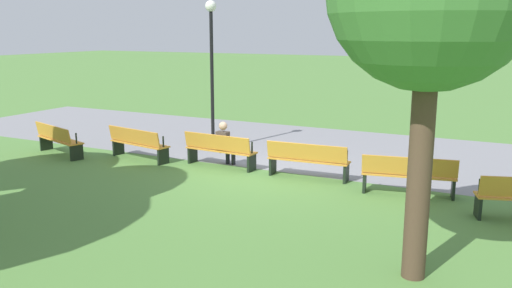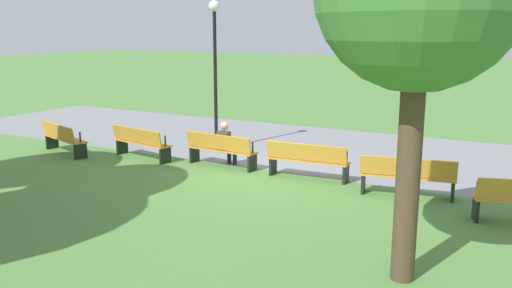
# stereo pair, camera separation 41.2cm
# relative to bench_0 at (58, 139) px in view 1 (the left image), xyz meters

# --- Properties ---
(ground_plane) EXTENTS (120.00, 120.00, 0.00)m
(ground_plane) POSITION_rel_bench_0_xyz_m (6.02, 1.00, -0.48)
(ground_plane) COLOR #54843D
(path_paving) EXTENTS (26.64, 6.29, 0.01)m
(path_paving) POSITION_rel_bench_0_xyz_m (6.02, 4.31, -0.48)
(path_paving) COLOR gray
(path_paving) RESTS_ON ground
(bench_0) EXTENTS (2.02, 1.05, 0.89)m
(bench_0) POSITION_rel_bench_0_xyz_m (0.00, 0.00, 0.00)
(bench_0) COLOR orange
(bench_0) RESTS_ON ground
(bench_1) EXTENTS (2.03, 0.83, 0.89)m
(bench_1) POSITION_rel_bench_0_xyz_m (2.37, 0.59, 0.00)
(bench_1) COLOR orange
(bench_1) RESTS_ON ground
(bench_2) EXTENTS (2.00, 0.59, 0.89)m
(bench_2) POSITION_rel_bench_0_xyz_m (4.80, 0.89, 0.00)
(bench_2) COLOR orange
(bench_2) RESTS_ON ground
(bench_3) EXTENTS (2.00, 0.59, 0.89)m
(bench_3) POSITION_rel_bench_0_xyz_m (7.25, 0.89, 0.00)
(bench_3) COLOR orange
(bench_3) RESTS_ON ground
(bench_4) EXTENTS (2.03, 0.83, 0.89)m
(bench_4) POSITION_rel_bench_0_xyz_m (9.68, 0.59, 0.00)
(bench_4) COLOR orange
(bench_4) RESTS_ON ground
(person_seated) EXTENTS (0.34, 0.53, 1.20)m
(person_seated) POSITION_rel_bench_0_xyz_m (4.88, 1.03, 0.16)
(person_seated) COLOR #4C4238
(person_seated) RESTS_ON ground
(lamp_post) EXTENTS (0.32, 0.32, 4.33)m
(lamp_post) POSITION_rel_bench_0_xyz_m (3.60, 2.56, 2.50)
(lamp_post) COLOR black
(lamp_post) RESTS_ON ground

